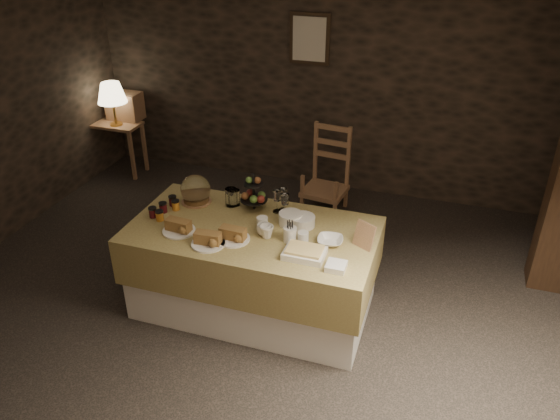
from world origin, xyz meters
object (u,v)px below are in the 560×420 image
(table_lamp, at_px, (111,93))
(chair, at_px, (327,174))
(console_table, at_px, (117,133))
(wine_rack, at_px, (125,106))
(fruit_stand, at_px, (254,195))
(buffet_table, at_px, (253,263))

(table_lamp, xyz_separation_m, chair, (2.68, -0.05, -0.63))
(console_table, relative_size, chair, 0.88)
(wine_rack, xyz_separation_m, fruit_stand, (2.43, -1.87, 0.08))
(buffet_table, relative_size, fruit_stand, 6.02)
(console_table, distance_m, fruit_stand, 3.03)
(buffet_table, bearing_deg, chair, 85.50)
(fruit_stand, bearing_deg, buffet_table, -72.12)
(table_lamp, distance_m, fruit_stand, 2.94)
(buffet_table, xyz_separation_m, fruit_stand, (-0.10, 0.31, 0.46))
(table_lamp, height_order, fruit_stand, table_lamp)
(wine_rack, bearing_deg, fruit_stand, -37.55)
(console_table, xyz_separation_m, fruit_stand, (2.48, -1.69, 0.38))
(buffet_table, distance_m, wine_rack, 3.36)
(wine_rack, relative_size, fruit_stand, 1.28)
(console_table, distance_m, wine_rack, 0.35)
(chair, bearing_deg, table_lamp, -174.42)
(table_lamp, bearing_deg, buffet_table, -37.57)
(table_lamp, relative_size, chair, 0.70)
(console_table, xyz_separation_m, wine_rack, (0.05, 0.18, 0.30))
(table_lamp, height_order, wine_rack, table_lamp)
(table_lamp, xyz_separation_m, wine_rack, (0.00, 0.23, -0.23))
(buffet_table, height_order, console_table, buffet_table)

